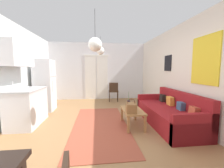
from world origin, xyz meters
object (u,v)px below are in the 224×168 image
object	(u,v)px
handbag	(131,108)
accent_chair	(114,91)
refrigerator	(45,85)
bamboo_vase	(129,103)
pendant_lamp_far	(100,51)
pendant_lamp_near	(95,45)
coffee_table	(132,112)
couch	(170,114)

from	to	relation	value
handbag	accent_chair	size ratio (longest dim) A/B	0.38
refrigerator	bamboo_vase	bearing A→B (deg)	-28.49
handbag	pendant_lamp_far	bearing A→B (deg)	104.68
refrigerator	accent_chair	world-z (taller)	refrigerator
bamboo_vase	pendant_lamp_near	bearing A→B (deg)	-149.24
refrigerator	accent_chair	distance (m)	2.72
pendant_lamp_near	handbag	bearing A→B (deg)	1.39
coffee_table	pendant_lamp_near	xyz separation A→B (m)	(-0.89, -0.25, 1.56)
handbag	pendant_lamp_near	distance (m)	1.60
coffee_table	refrigerator	world-z (taller)	refrigerator
refrigerator	coffee_table	bearing A→B (deg)	-32.36
coffee_table	refrigerator	size ratio (longest dim) A/B	0.50
handbag	refrigerator	size ratio (longest dim) A/B	0.19
coffee_table	refrigerator	bearing A→B (deg)	147.64
accent_chair	refrigerator	bearing A→B (deg)	29.32
accent_chair	pendant_lamp_far	xyz separation A→B (m)	(-0.58, -0.60, 1.61)
couch	pendant_lamp_far	distance (m)	3.25
couch	handbag	distance (m)	1.14
pendant_lamp_far	couch	bearing A→B (deg)	-50.89
couch	bamboo_vase	bearing A→B (deg)	167.38
handbag	pendant_lamp_far	world-z (taller)	pendant_lamp_far
couch	pendant_lamp_far	xyz separation A→B (m)	(-1.69, 2.08, 1.83)
accent_chair	pendant_lamp_far	bearing A→B (deg)	52.24
handbag	pendant_lamp_far	xyz separation A→B (m)	(-0.61, 2.34, 1.57)
refrigerator	accent_chair	size ratio (longest dim) A/B	2.05
couch	handbag	bearing A→B (deg)	-166.62
handbag	accent_chair	world-z (taller)	accent_chair
bamboo_vase	refrigerator	world-z (taller)	refrigerator
coffee_table	handbag	bearing A→B (deg)	-111.25
bamboo_vase	coffee_table	bearing A→B (deg)	-82.15
couch	coffee_table	distance (m)	0.99
bamboo_vase	handbag	xyz separation A→B (m)	(-0.05, -0.49, 0.02)
handbag	pendant_lamp_near	size ratio (longest dim) A/B	0.37
coffee_table	accent_chair	bearing A→B (deg)	92.66
pendant_lamp_near	bamboo_vase	bearing A→B (deg)	30.76
coffee_table	pendant_lamp_far	bearing A→B (deg)	108.44
accent_chair	pendant_lamp_near	distance (m)	3.38
handbag	refrigerator	world-z (taller)	refrigerator
bamboo_vase	pendant_lamp_far	world-z (taller)	pendant_lamp_far
bamboo_vase	accent_chair	distance (m)	2.46
refrigerator	accent_chair	bearing A→B (deg)	23.36
handbag	refrigerator	distance (m)	3.15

